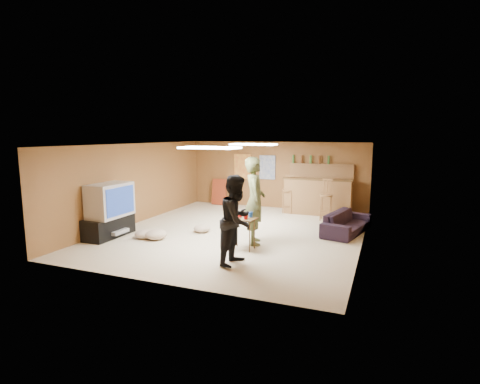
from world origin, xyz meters
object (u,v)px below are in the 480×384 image
(person_black, at_px, (237,220))
(sofa, at_px, (347,223))
(person_olive, at_px, (255,201))
(bar_counter, at_px, (318,196))
(tv_body, at_px, (110,200))
(tray_table, at_px, (243,234))

(person_black, distance_m, sofa, 3.57)
(person_olive, bearing_deg, bar_counter, -34.51)
(tv_body, height_order, person_olive, person_olive)
(person_olive, xyz_separation_m, tray_table, (-0.08, -0.52, -0.63))
(person_olive, relative_size, person_black, 1.15)
(tv_body, bearing_deg, bar_counter, 47.00)
(tv_body, relative_size, person_black, 0.65)
(bar_counter, distance_m, person_olive, 3.80)
(tv_body, height_order, person_black, person_black)
(tray_table, bearing_deg, person_black, -76.89)
(person_olive, height_order, person_black, person_olive)
(bar_counter, distance_m, person_black, 5.13)
(tray_table, bearing_deg, tv_body, -175.88)
(bar_counter, bearing_deg, sofa, -61.86)
(person_black, bearing_deg, bar_counter, -1.62)
(person_black, relative_size, tray_table, 2.47)
(bar_counter, height_order, person_black, person_black)
(tv_body, xyz_separation_m, person_olive, (3.38, 0.76, 0.08))
(tv_body, xyz_separation_m, person_black, (3.50, -0.63, -0.05))
(bar_counter, relative_size, tray_table, 2.90)
(person_black, height_order, sofa, person_black)
(tray_table, bearing_deg, bar_counter, 78.59)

